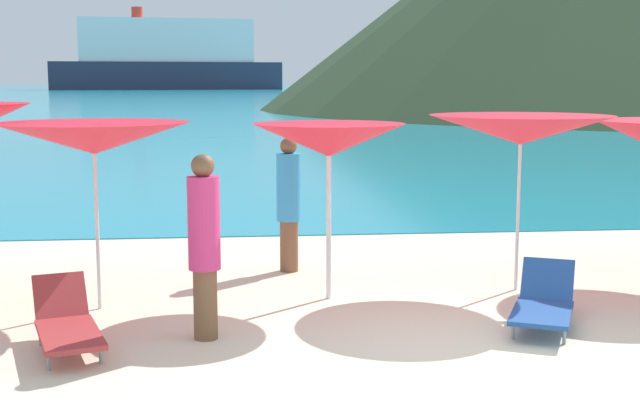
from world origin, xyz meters
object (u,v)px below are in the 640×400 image
object	(u,v)px
lounge_chair_6	(544,303)
beachgoer_1	(289,201)
umbrella_4	(521,130)
umbrella_3	(329,140)
beachgoer_0	(204,241)
umbrella_2	(94,138)
cruise_ship	(167,58)
lounge_chair_2	(67,323)

from	to	relation	value
lounge_chair_6	beachgoer_1	distance (m)	3.99
umbrella_4	umbrella_3	bearing A→B (deg)	-175.43
beachgoer_0	beachgoer_1	size ratio (longest dim) A/B	1.02
umbrella_4	beachgoer_1	xyz separation A→B (m)	(-2.78, 1.35, -1.03)
umbrella_2	umbrella_4	bearing A→B (deg)	4.45
umbrella_2	lounge_chair_6	size ratio (longest dim) A/B	1.58
beachgoer_1	cruise_ship	distance (m)	232.14
umbrella_2	umbrella_3	bearing A→B (deg)	4.35
umbrella_2	umbrella_4	distance (m)	5.11
umbrella_4	cruise_ship	size ratio (longest dim) A/B	0.04
umbrella_2	lounge_chair_6	distance (m)	5.28
lounge_chair_2	lounge_chair_6	distance (m)	4.93
cruise_ship	beachgoer_1	bearing A→B (deg)	-93.08
umbrella_3	lounge_chair_6	size ratio (longest dim) A/B	1.44
lounge_chair_2	cruise_ship	xyz separation A→B (m)	(-16.66, 234.47, 8.36)
beachgoer_0	umbrella_2	bearing A→B (deg)	-146.70
beachgoer_0	cruise_ship	distance (m)	235.07
umbrella_4	lounge_chair_2	xyz separation A→B (m)	(-5.18, -1.90, -1.75)
beachgoer_1	umbrella_2	bearing A→B (deg)	-83.88
umbrella_2	cruise_ship	size ratio (longest dim) A/B	0.04
lounge_chair_6	umbrella_4	bearing A→B (deg)	106.28
beachgoer_0	umbrella_4	bearing A→B (deg)	102.50
beachgoer_0	cruise_ship	bearing A→B (deg)	173.21
lounge_chair_2	cruise_ship	size ratio (longest dim) A/B	0.02
beachgoer_0	umbrella_3	bearing A→B (deg)	124.97
lounge_chair_6	beachgoer_0	size ratio (longest dim) A/B	0.78
beachgoer_1	umbrella_3	bearing A→B (deg)	-17.08
umbrella_3	beachgoer_0	xyz separation A→B (m)	(-1.43, -1.49, -0.90)
lounge_chair_2	lounge_chair_6	xyz separation A→B (m)	(4.93, 0.25, 0.01)
cruise_ship	umbrella_3	bearing A→B (deg)	-93.02
umbrella_2	umbrella_4	size ratio (longest dim) A/B	0.94
umbrella_2	beachgoer_1	world-z (taller)	umbrella_2
lounge_chair_6	umbrella_2	bearing A→B (deg)	-169.48
umbrella_2	beachgoer_1	distance (m)	3.06
lounge_chair_6	lounge_chair_2	bearing A→B (deg)	-152.10
umbrella_2	beachgoer_1	xyz separation A→B (m)	(2.31, 1.75, -0.99)
umbrella_4	beachgoer_1	world-z (taller)	umbrella_4
umbrella_3	umbrella_2	bearing A→B (deg)	-175.65
umbrella_3	lounge_chair_2	distance (m)	3.66
lounge_chair_2	lounge_chair_6	size ratio (longest dim) A/B	1.06
umbrella_3	umbrella_4	distance (m)	2.41
beachgoer_0	beachgoer_1	distance (m)	3.21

